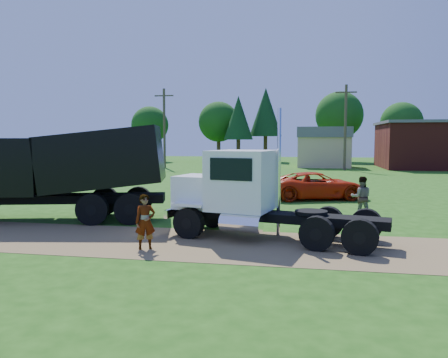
% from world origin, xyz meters
% --- Properties ---
extents(ground, '(140.00, 140.00, 0.00)m').
position_xyz_m(ground, '(0.00, 0.00, 0.00)').
color(ground, '#1F4F11').
rests_on(ground, ground).
extents(dirt_track, '(120.00, 4.20, 0.01)m').
position_xyz_m(dirt_track, '(0.00, 0.00, 0.01)').
color(dirt_track, olive).
rests_on(dirt_track, ground).
extents(white_semi_tractor, '(7.25, 3.69, 4.28)m').
position_xyz_m(white_semi_tractor, '(-0.15, 1.28, 1.46)').
color(white_semi_tractor, black).
rests_on(white_semi_tractor, ground).
extents(black_dump_truck, '(8.96, 4.60, 3.80)m').
position_xyz_m(black_dump_truck, '(-7.72, 2.96, 2.09)').
color(black_dump_truck, black).
rests_on(black_dump_truck, ground).
extents(orange_pickup, '(5.79, 3.93, 1.47)m').
position_xyz_m(orange_pickup, '(2.46, 11.21, 0.74)').
color(orange_pickup, red).
rests_on(orange_pickup, ground).
extents(spectator_a, '(0.71, 0.63, 1.64)m').
position_xyz_m(spectator_a, '(-2.82, -0.95, 0.82)').
color(spectator_a, '#999999').
rests_on(spectator_a, ground).
extents(spectator_b, '(0.84, 0.66, 1.73)m').
position_xyz_m(spectator_b, '(4.12, 5.61, 0.86)').
color(spectator_b, '#999999').
rests_on(spectator_b, ground).
extents(tan_shed, '(6.20, 5.40, 4.70)m').
position_xyz_m(tan_shed, '(4.00, 40.00, 2.42)').
color(tan_shed, tan).
rests_on(tan_shed, ground).
extents(utility_poles, '(42.20, 0.28, 9.00)m').
position_xyz_m(utility_poles, '(6.00, 35.00, 4.71)').
color(utility_poles, '#443427').
rests_on(utility_poles, ground).
extents(tree_row, '(55.46, 14.19, 10.78)m').
position_xyz_m(tree_row, '(3.62, 50.10, 6.24)').
color(tree_row, '#392517').
rests_on(tree_row, ground).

